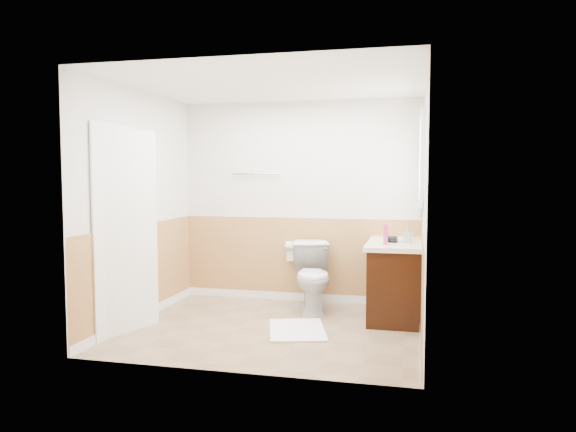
% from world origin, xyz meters
% --- Properties ---
extents(floor, '(3.00, 3.00, 0.00)m').
position_xyz_m(floor, '(0.00, 0.00, 0.00)').
color(floor, '#8C7051').
rests_on(floor, ground).
extents(ceiling, '(3.00, 3.00, 0.00)m').
position_xyz_m(ceiling, '(0.00, 0.00, 2.50)').
color(ceiling, white).
rests_on(ceiling, floor).
extents(wall_back, '(3.00, 0.00, 3.00)m').
position_xyz_m(wall_back, '(0.00, 1.30, 1.25)').
color(wall_back, silver).
rests_on(wall_back, floor).
extents(wall_front, '(3.00, 0.00, 3.00)m').
position_xyz_m(wall_front, '(0.00, -1.30, 1.25)').
color(wall_front, silver).
rests_on(wall_front, floor).
extents(wall_left, '(0.00, 3.00, 3.00)m').
position_xyz_m(wall_left, '(-1.50, 0.00, 1.25)').
color(wall_left, silver).
rests_on(wall_left, floor).
extents(wall_right, '(0.00, 3.00, 3.00)m').
position_xyz_m(wall_right, '(1.50, 0.00, 1.25)').
color(wall_right, silver).
rests_on(wall_right, floor).
extents(wainscot_back, '(3.00, 0.00, 3.00)m').
position_xyz_m(wainscot_back, '(0.00, 1.29, 0.50)').
color(wainscot_back, '#BA884A').
rests_on(wainscot_back, floor).
extents(wainscot_front, '(3.00, 0.00, 3.00)m').
position_xyz_m(wainscot_front, '(0.00, -1.29, 0.50)').
color(wainscot_front, '#BA884A').
rests_on(wainscot_front, floor).
extents(wainscot_left, '(0.00, 2.60, 2.60)m').
position_xyz_m(wainscot_left, '(-1.49, 0.00, 0.50)').
color(wainscot_left, '#BA884A').
rests_on(wainscot_left, floor).
extents(wainscot_right, '(0.00, 2.60, 2.60)m').
position_xyz_m(wainscot_right, '(1.49, 0.00, 0.50)').
color(wainscot_right, '#BA884A').
rests_on(wainscot_right, floor).
extents(toilet, '(0.64, 0.87, 0.79)m').
position_xyz_m(toilet, '(0.26, 0.82, 0.40)').
color(toilet, silver).
rests_on(toilet, floor).
extents(bath_mat, '(0.75, 0.92, 0.02)m').
position_xyz_m(bath_mat, '(0.26, -0.04, 0.01)').
color(bath_mat, white).
rests_on(bath_mat, floor).
extents(vanity_cabinet, '(0.55, 1.10, 0.80)m').
position_xyz_m(vanity_cabinet, '(1.21, 0.73, 0.40)').
color(vanity_cabinet, black).
rests_on(vanity_cabinet, floor).
extents(vanity_knob_left, '(0.03, 0.03, 0.03)m').
position_xyz_m(vanity_knob_left, '(0.91, 0.63, 0.55)').
color(vanity_knob_left, '#B7B9BE').
rests_on(vanity_knob_left, vanity_cabinet).
extents(vanity_knob_right, '(0.03, 0.03, 0.03)m').
position_xyz_m(vanity_knob_right, '(0.91, 0.83, 0.55)').
color(vanity_knob_right, '#B6B4BB').
rests_on(vanity_knob_right, vanity_cabinet).
extents(countertop, '(0.60, 1.15, 0.05)m').
position_xyz_m(countertop, '(1.20, 0.73, 0.83)').
color(countertop, silver).
rests_on(countertop, vanity_cabinet).
extents(sink_basin, '(0.36, 0.36, 0.02)m').
position_xyz_m(sink_basin, '(1.21, 0.88, 0.86)').
color(sink_basin, white).
rests_on(sink_basin, countertop).
extents(faucet, '(0.02, 0.02, 0.14)m').
position_xyz_m(faucet, '(1.39, 0.88, 0.92)').
color(faucet, white).
rests_on(faucet, countertop).
extents(lotion_bottle, '(0.05, 0.05, 0.22)m').
position_xyz_m(lotion_bottle, '(1.11, 0.43, 0.96)').
color(lotion_bottle, '#C4326E').
rests_on(lotion_bottle, countertop).
extents(soap_dispenser, '(0.09, 0.09, 0.18)m').
position_xyz_m(soap_dispenser, '(1.33, 0.63, 0.94)').
color(soap_dispenser, '#919CA3').
rests_on(soap_dispenser, countertop).
extents(hair_dryer_body, '(0.14, 0.07, 0.07)m').
position_xyz_m(hair_dryer_body, '(1.16, 0.64, 0.89)').
color(hair_dryer_body, black).
rests_on(hair_dryer_body, countertop).
extents(hair_dryer_handle, '(0.03, 0.03, 0.07)m').
position_xyz_m(hair_dryer_handle, '(1.13, 0.62, 0.86)').
color(hair_dryer_handle, black).
rests_on(hair_dryer_handle, countertop).
extents(mirror_panel, '(0.02, 0.35, 0.90)m').
position_xyz_m(mirror_panel, '(1.48, 1.10, 1.55)').
color(mirror_panel, silver).
rests_on(mirror_panel, wall_right).
extents(window_frame, '(0.04, 0.80, 1.00)m').
position_xyz_m(window_frame, '(1.47, 0.59, 1.75)').
color(window_frame, white).
rests_on(window_frame, wall_right).
extents(window_glass, '(0.01, 0.70, 0.90)m').
position_xyz_m(window_glass, '(1.49, 0.59, 1.75)').
color(window_glass, white).
rests_on(window_glass, wall_right).
extents(door, '(0.29, 0.78, 2.04)m').
position_xyz_m(door, '(-1.40, -0.45, 1.02)').
color(door, white).
rests_on(door, wall_left).
extents(door_frame, '(0.02, 0.92, 2.10)m').
position_xyz_m(door_frame, '(-1.48, -0.45, 1.03)').
color(door_frame, white).
rests_on(door_frame, wall_left).
extents(door_knob, '(0.06, 0.06, 0.06)m').
position_xyz_m(door_knob, '(-1.34, -0.12, 0.95)').
color(door_knob, silver).
rests_on(door_knob, door).
extents(towel_bar, '(0.62, 0.02, 0.02)m').
position_xyz_m(towel_bar, '(-0.55, 1.25, 1.60)').
color(towel_bar, silver).
rests_on(towel_bar, wall_back).
extents(tp_holder_bar, '(0.14, 0.02, 0.02)m').
position_xyz_m(tp_holder_bar, '(-0.10, 1.23, 0.70)').
color(tp_holder_bar, silver).
rests_on(tp_holder_bar, wall_back).
extents(tp_roll, '(0.10, 0.11, 0.11)m').
position_xyz_m(tp_roll, '(-0.10, 1.23, 0.70)').
color(tp_roll, white).
rests_on(tp_roll, tp_holder_bar).
extents(tp_sheet, '(0.10, 0.01, 0.16)m').
position_xyz_m(tp_sheet, '(-0.10, 1.23, 0.59)').
color(tp_sheet, white).
rests_on(tp_sheet, tp_roll).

